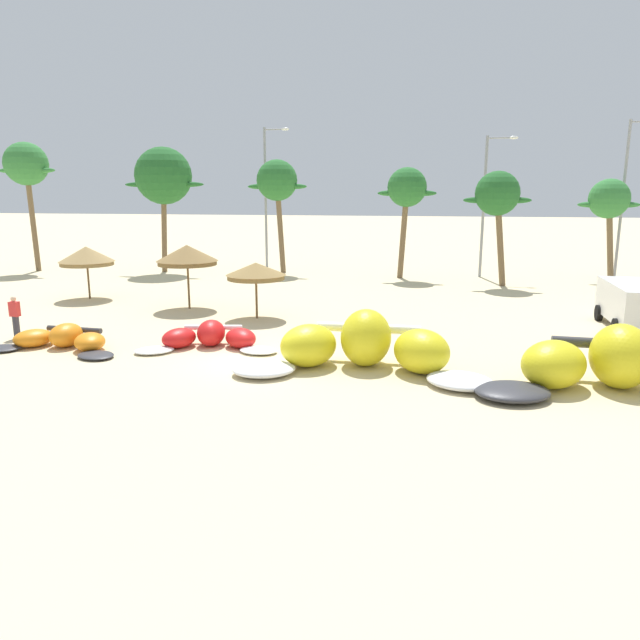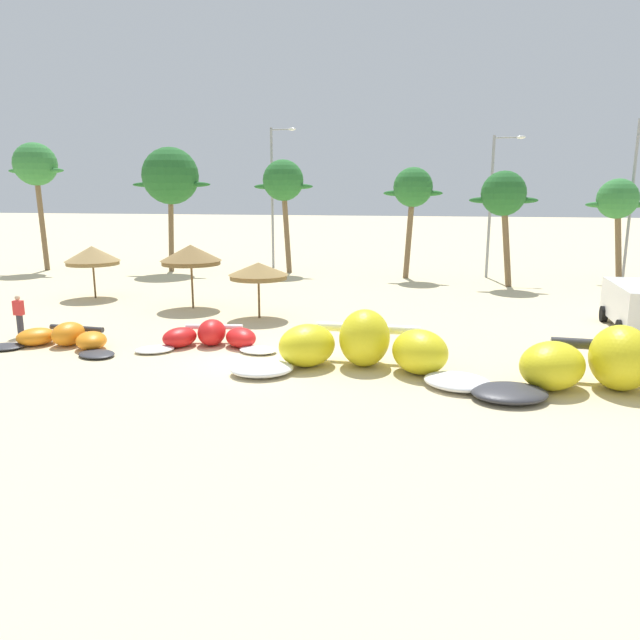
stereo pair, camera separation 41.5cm
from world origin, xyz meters
name	(u,v)px [view 1 (the left image)]	position (x,y,z in m)	size (l,w,h in m)	color
ground_plane	(255,360)	(0.00, 0.00, 0.00)	(260.00, 260.00, 0.00)	beige
kite_left	(61,339)	(-7.18, 0.04, 0.33)	(5.40, 2.57, 0.85)	#333338
kite_left_of_center	(210,338)	(-2.06, 1.21, 0.36)	(5.12, 2.89, 0.94)	white
kite_center	(364,347)	(3.67, -0.34, 0.70)	(8.17, 3.68, 1.82)	white
kite_right_of_center	(624,368)	(10.97, -1.12, 0.70)	(8.49, 4.02, 1.83)	#333338
beach_umbrella_near_van	(86,256)	(-11.99, 9.38, 2.25)	(2.80, 2.80, 2.74)	brown
beach_umbrella_middle	(187,255)	(-5.77, 7.90, 2.57)	(2.89, 2.89, 3.04)	brown
beach_umbrella_near_palms	(256,271)	(-1.92, 6.37, 2.10)	(2.63, 2.63, 2.47)	brown
parked_van	(635,302)	(13.73, 7.49, 1.09)	(2.30, 4.68, 1.84)	white
person_near_kites	(15,317)	(-9.80, 1.08, 0.82)	(0.36, 0.24, 1.62)	#383842
palm_leftmost	(26,166)	(-22.27, 19.00, 7.26)	(4.41, 2.94, 8.88)	brown
palm_left	(163,177)	(-12.75, 20.29, 6.53)	(5.79, 3.86, 8.52)	brown
palm_left_of_gap	(277,182)	(-5.08, 21.52, 6.16)	(4.15, 2.77, 7.67)	brown
palm_center_left	(407,190)	(3.73, 20.47, 5.65)	(3.73, 2.48, 7.05)	brown
palm_center_right	(498,195)	(9.09, 18.20, 5.29)	(3.86, 2.57, 6.70)	brown
palm_right_of_gap	(609,201)	(16.13, 21.98, 4.97)	(3.67, 2.45, 6.32)	brown
lamppost_west	(267,191)	(-6.52, 24.11, 5.57)	(1.91, 0.24, 10.02)	gray
lamppost_west_center	(487,199)	(8.77, 22.00, 5.05)	(1.97, 0.24, 8.99)	gray
lamppost_east_center	(625,193)	(17.27, 22.98, 5.47)	(1.58, 0.24, 9.89)	gray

